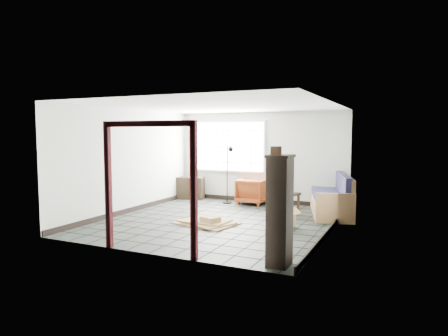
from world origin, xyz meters
The scene contains 15 objects.
ground centered at (0.00, 0.00, 0.00)m, with size 5.50×5.50×0.00m, color black.
room_shell centered at (0.00, 0.03, 1.68)m, with size 5.02×5.52×2.61m.
window_panel centered at (-1.00, 2.70, 1.60)m, with size 2.32×0.08×1.52m.
doorway_trim centered at (0.00, -2.70, 1.38)m, with size 1.80×0.08×2.20m.
futon_sofa centered at (2.22, 1.89, 0.36)m, with size 1.43×2.40×1.00m.
armchair centered at (-0.11, 2.40, 0.39)m, with size 0.77×0.72×0.79m, color maroon.
side_table centered at (1.19, 1.39, 0.44)m, with size 0.62×0.62×0.54m.
table_lamp centered at (1.16, 1.47, 0.82)m, with size 0.30×0.30×0.41m.
projector centered at (1.19, 1.39, 0.58)m, with size 0.28×0.23×0.09m.
floor_lamp centered at (-0.71, 2.09, 0.90)m, with size 0.45×0.44×1.69m.
console_shelf centered at (-2.15, 2.40, 0.33)m, with size 0.90×0.47×0.66m.
tall_shelf centered at (2.15, -2.40, 0.85)m, with size 0.36×0.46×1.68m.
pot centered at (2.09, -2.45, 1.74)m, with size 0.18×0.18×0.12m.
open_box centered at (1.44, 0.06, 0.16)m, with size 0.84×0.59×0.43m.
cardboard_pile centered at (-0.11, -0.40, 0.05)m, with size 1.45×1.21×0.19m.
Camera 1 is at (3.87, -8.08, 2.00)m, focal length 32.00 mm.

